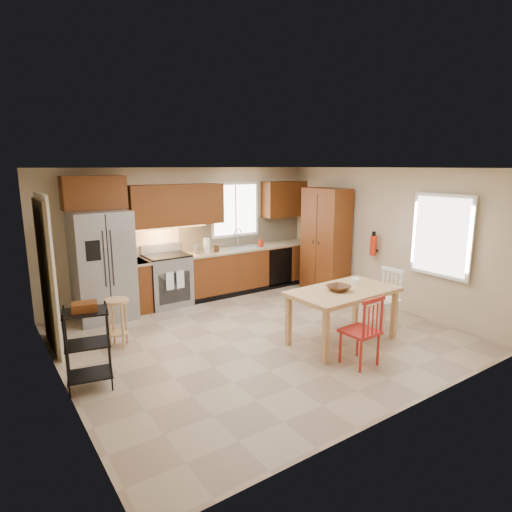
{
  "coord_description": "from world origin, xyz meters",
  "views": [
    {
      "loc": [
        -3.48,
        -4.99,
        2.54
      ],
      "look_at": [
        0.2,
        0.4,
        1.15
      ],
      "focal_mm": 30.0,
      "sensor_mm": 36.0,
      "label": 1
    }
  ],
  "objects_px": {
    "chair_white": "(383,299)",
    "refrigerator": "(103,266)",
    "bar_stool": "(118,323)",
    "fire_extinguisher": "(373,245)",
    "table_jar": "(355,283)",
    "range_stove": "(168,281)",
    "dining_table": "(342,316)",
    "chair_red": "(360,330)",
    "table_bowl": "(339,291)",
    "soap_bottle": "(261,242)",
    "pantry": "(325,241)",
    "utility_cart": "(88,348)"
  },
  "relations": [
    {
      "from": "refrigerator",
      "to": "pantry",
      "type": "relative_size",
      "value": 0.87
    },
    {
      "from": "refrigerator",
      "to": "table_jar",
      "type": "xyz_separation_m",
      "value": [
        2.93,
        -2.86,
        -0.09
      ]
    },
    {
      "from": "soap_bottle",
      "to": "utility_cart",
      "type": "xyz_separation_m",
      "value": [
        -3.98,
        -2.24,
        -0.51
      ]
    },
    {
      "from": "pantry",
      "to": "soap_bottle",
      "type": "bearing_deg",
      "value": 136.55
    },
    {
      "from": "chair_red",
      "to": "bar_stool",
      "type": "distance_m",
      "value": 3.35
    },
    {
      "from": "fire_extinguisher",
      "to": "chair_white",
      "type": "bearing_deg",
      "value": -130.65
    },
    {
      "from": "fire_extinguisher",
      "to": "table_jar",
      "type": "xyz_separation_m",
      "value": [
        -1.4,
        -0.88,
        -0.28
      ]
    },
    {
      "from": "chair_white",
      "to": "bar_stool",
      "type": "relative_size",
      "value": 1.34
    },
    {
      "from": "utility_cart",
      "to": "bar_stool",
      "type": "bearing_deg",
      "value": 69.78
    },
    {
      "from": "range_stove",
      "to": "chair_white",
      "type": "distance_m",
      "value": 3.8
    },
    {
      "from": "chair_white",
      "to": "bar_stool",
      "type": "bearing_deg",
      "value": 64.27
    },
    {
      "from": "soap_bottle",
      "to": "table_bowl",
      "type": "relative_size",
      "value": 0.59
    },
    {
      "from": "table_jar",
      "to": "range_stove",
      "type": "bearing_deg",
      "value": 121.39
    },
    {
      "from": "chair_white",
      "to": "utility_cart",
      "type": "height_order",
      "value": "utility_cart"
    },
    {
      "from": "refrigerator",
      "to": "table_jar",
      "type": "bearing_deg",
      "value": -44.27
    },
    {
      "from": "bar_stool",
      "to": "fire_extinguisher",
      "type": "bearing_deg",
      "value": 15.42
    },
    {
      "from": "fire_extinguisher",
      "to": "chair_white",
      "type": "xyz_separation_m",
      "value": [
        -0.8,
        -0.93,
        -0.63
      ]
    },
    {
      "from": "table_bowl",
      "to": "table_jar",
      "type": "distance_m",
      "value": 0.46
    },
    {
      "from": "pantry",
      "to": "bar_stool",
      "type": "height_order",
      "value": "pantry"
    },
    {
      "from": "range_stove",
      "to": "bar_stool",
      "type": "distance_m",
      "value": 1.88
    },
    {
      "from": "dining_table",
      "to": "table_jar",
      "type": "distance_m",
      "value": 0.56
    },
    {
      "from": "range_stove",
      "to": "utility_cart",
      "type": "relative_size",
      "value": 0.94
    },
    {
      "from": "chair_red",
      "to": "chair_white",
      "type": "relative_size",
      "value": 1.0
    },
    {
      "from": "soap_bottle",
      "to": "chair_white",
      "type": "xyz_separation_m",
      "value": [
        0.35,
        -2.88,
        -0.53
      ]
    },
    {
      "from": "pantry",
      "to": "chair_red",
      "type": "relative_size",
      "value": 2.25
    },
    {
      "from": "chair_white",
      "to": "refrigerator",
      "type": "bearing_deg",
      "value": 48.58
    },
    {
      "from": "chair_white",
      "to": "utility_cart",
      "type": "bearing_deg",
      "value": 79.62
    },
    {
      "from": "soap_bottle",
      "to": "pantry",
      "type": "bearing_deg",
      "value": -43.45
    },
    {
      "from": "pantry",
      "to": "fire_extinguisher",
      "type": "distance_m",
      "value": 1.07
    },
    {
      "from": "refrigerator",
      "to": "bar_stool",
      "type": "distance_m",
      "value": 1.4
    },
    {
      "from": "fire_extinguisher",
      "to": "bar_stool",
      "type": "distance_m",
      "value": 4.62
    },
    {
      "from": "pantry",
      "to": "table_jar",
      "type": "relative_size",
      "value": 15.18
    },
    {
      "from": "refrigerator",
      "to": "dining_table",
      "type": "relative_size",
      "value": 1.14
    },
    {
      "from": "dining_table",
      "to": "table_bowl",
      "type": "distance_m",
      "value": 0.41
    },
    {
      "from": "chair_red",
      "to": "bar_stool",
      "type": "xyz_separation_m",
      "value": [
        -2.4,
        2.33,
        -0.12
      ]
    },
    {
      "from": "refrigerator",
      "to": "range_stove",
      "type": "distance_m",
      "value": 1.24
    },
    {
      "from": "chair_red",
      "to": "chair_white",
      "type": "bearing_deg",
      "value": 26.32
    },
    {
      "from": "bar_stool",
      "to": "chair_red",
      "type": "bearing_deg",
      "value": -19.84
    },
    {
      "from": "chair_white",
      "to": "table_bowl",
      "type": "height_order",
      "value": "chair_white"
    },
    {
      "from": "fire_extinguisher",
      "to": "bar_stool",
      "type": "relative_size",
      "value": 0.52
    },
    {
      "from": "soap_bottle",
      "to": "pantry",
      "type": "relative_size",
      "value": 0.09
    },
    {
      "from": "pantry",
      "to": "chair_red",
      "type": "bearing_deg",
      "value": -125.32
    },
    {
      "from": "chair_red",
      "to": "table_bowl",
      "type": "height_order",
      "value": "chair_red"
    },
    {
      "from": "dining_table",
      "to": "utility_cart",
      "type": "relative_size",
      "value": 1.62
    },
    {
      "from": "chair_red",
      "to": "table_jar",
      "type": "bearing_deg",
      "value": 45.06
    },
    {
      "from": "pantry",
      "to": "dining_table",
      "type": "xyz_separation_m",
      "value": [
        -1.55,
        -2.03,
        -0.66
      ]
    },
    {
      "from": "chair_white",
      "to": "pantry",
      "type": "bearing_deg",
      "value": -18.8
    },
    {
      "from": "dining_table",
      "to": "utility_cart",
      "type": "height_order",
      "value": "utility_cart"
    },
    {
      "from": "refrigerator",
      "to": "chair_white",
      "type": "relative_size",
      "value": 1.95
    },
    {
      "from": "range_stove",
      "to": "bar_stool",
      "type": "xyz_separation_m",
      "value": [
        -1.32,
        -1.33,
        -0.11
      ]
    }
  ]
}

